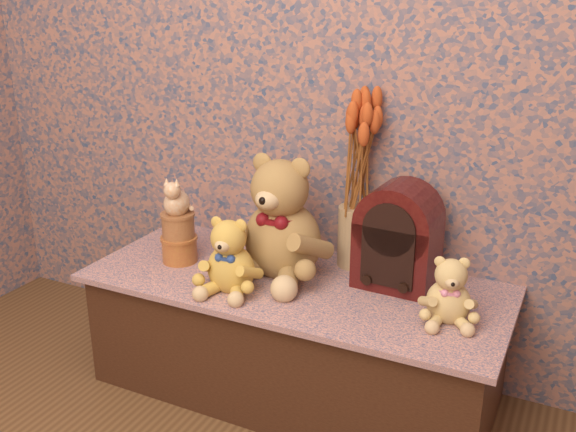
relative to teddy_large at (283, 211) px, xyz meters
name	(u,v)px	position (x,y,z in m)	size (l,w,h in m)	color
display_shelf	(294,336)	(0.07, -0.04, -0.43)	(1.38, 0.59, 0.42)	navy
teddy_large	(283,211)	(0.00, 0.00, 0.00)	(0.35, 0.41, 0.44)	olive
teddy_medium	(230,251)	(-0.09, -0.19, -0.09)	(0.21, 0.24, 0.26)	#BA8F34
teddy_small	(450,286)	(0.57, -0.09, -0.11)	(0.17, 0.20, 0.21)	tan
cathedral_radio	(398,235)	(0.37, 0.07, -0.05)	(0.25, 0.18, 0.34)	#3B0A0B
ceramic_vase	(356,236)	(0.20, 0.16, -0.11)	(0.13, 0.13, 0.21)	tan
dried_stalks	(360,145)	(0.20, 0.16, 0.20)	(0.22, 0.22, 0.43)	#C14B1E
biscuit_tin_lower	(180,249)	(-0.36, -0.08, -0.17)	(0.12, 0.12, 0.09)	gold
biscuit_tin_upper	(178,226)	(-0.36, -0.08, -0.09)	(0.11, 0.11, 0.09)	tan
cat_figurine	(176,195)	(-0.36, -0.08, 0.03)	(0.10, 0.11, 0.14)	silver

